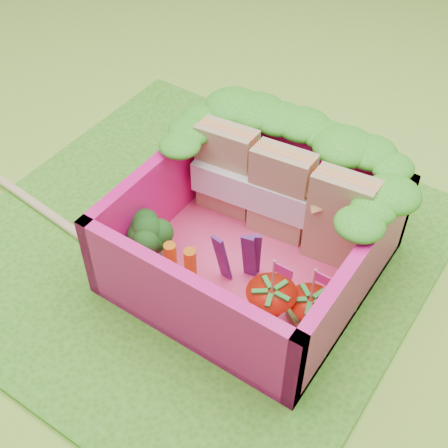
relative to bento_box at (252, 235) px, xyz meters
name	(u,v)px	position (x,y,z in m)	size (l,w,h in m)	color
ground	(194,249)	(-0.37, -0.05, -0.31)	(14.00, 14.00, 0.00)	#93DA3D
placemat	(194,247)	(-0.37, -0.05, -0.29)	(2.60, 2.60, 0.03)	#479421
bento_floor	(251,264)	(0.00, 0.00, -0.25)	(1.30, 1.30, 0.05)	#FA3F7A
bento_box	(252,235)	(0.00, 0.00, 0.00)	(1.30, 1.30, 0.55)	#ED137D
lettuce_ruffle	(299,143)	(0.00, 0.46, 0.33)	(1.43, 0.77, 0.11)	#228317
sandwich_stack	(282,195)	(0.01, 0.30, 0.07)	(1.10, 0.29, 0.60)	#A57B57
broccoli	(152,238)	(-0.47, -0.30, -0.05)	(0.31, 0.31, 0.26)	#66A550
carrot_sticks	(181,262)	(-0.27, -0.31, -0.11)	(0.19, 0.09, 0.23)	orange
purple_wedges	(242,256)	(0.02, -0.14, -0.04)	(0.20, 0.16, 0.38)	#4C195A
strawberry_left	(270,307)	(0.31, -0.31, -0.09)	(0.26, 0.26, 0.50)	red
strawberry_right	(308,314)	(0.48, -0.22, -0.10)	(0.23, 0.23, 0.47)	red
snap_peas	(291,316)	(0.39, -0.22, -0.20)	(0.65, 0.55, 0.05)	green
chopsticks	(32,202)	(-1.43, -0.34, -0.26)	(2.47, 0.30, 0.04)	#E8BB7F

